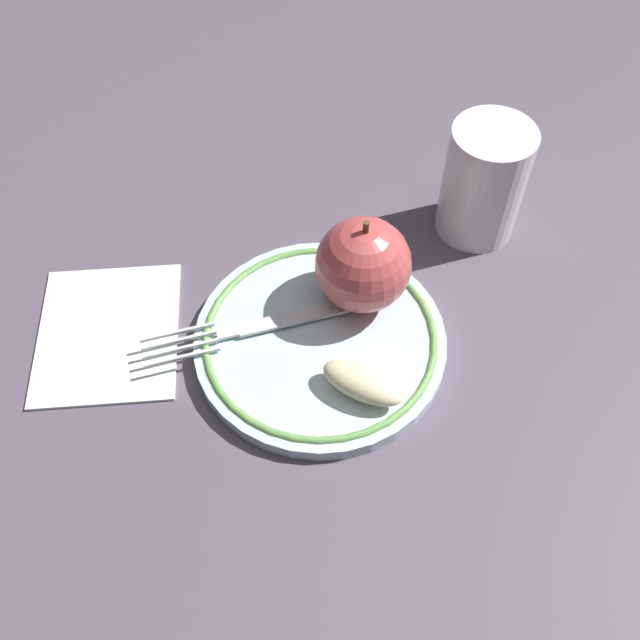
# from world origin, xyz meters

# --- Properties ---
(ground_plane) EXTENTS (2.00, 2.00, 0.00)m
(ground_plane) POSITION_xyz_m (0.00, 0.00, 0.00)
(ground_plane) COLOR #534959
(plate) EXTENTS (0.20, 0.20, 0.02)m
(plate) POSITION_xyz_m (-0.01, -0.02, 0.01)
(plate) COLOR silver
(plate) RESTS_ON ground_plane
(apple_red_whole) EXTENTS (0.08, 0.08, 0.08)m
(apple_red_whole) POSITION_xyz_m (0.01, 0.03, 0.05)
(apple_red_whole) COLOR #BE494B
(apple_red_whole) RESTS_ON plate
(apple_slice_front) EXTENTS (0.07, 0.03, 0.02)m
(apple_slice_front) POSITION_xyz_m (0.04, -0.05, 0.03)
(apple_slice_front) COLOR beige
(apple_slice_front) RESTS_ON plate
(fork) EXTENTS (0.14, 0.12, 0.00)m
(fork) POSITION_xyz_m (-0.06, -0.03, 0.02)
(fork) COLOR silver
(fork) RESTS_ON plate
(drinking_glass) EXTENTS (0.07, 0.07, 0.11)m
(drinking_glass) POSITION_xyz_m (0.07, 0.16, 0.05)
(drinking_glass) COLOR white
(drinking_glass) RESTS_ON ground_plane
(napkin_folded) EXTENTS (0.16, 0.17, 0.01)m
(napkin_folded) POSITION_xyz_m (-0.17, -0.08, 0.00)
(napkin_folded) COLOR white
(napkin_folded) RESTS_ON ground_plane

